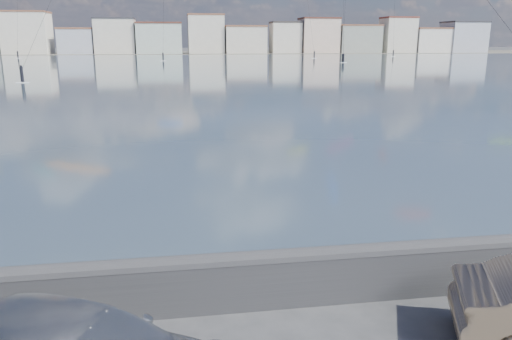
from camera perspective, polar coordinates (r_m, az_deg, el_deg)
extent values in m
cube|color=#2C424E|center=(96.87, -8.87, 11.66)|extent=(500.00, 177.00, 0.00)
cube|color=#4C473D|center=(205.31, -9.08, 13.10)|extent=(500.00, 60.00, 0.00)
cube|color=#28282B|center=(9.00, -5.14, -13.20)|extent=(400.00, 0.35, 0.90)
cylinder|color=#28282B|center=(8.80, -5.21, -10.61)|extent=(400.00, 0.36, 0.36)
cube|color=silver|center=(197.96, -24.69, 13.97)|extent=(15.00, 12.00, 14.00)
cube|color=brown|center=(198.18, -24.92, 16.07)|extent=(15.30, 12.24, 0.60)
cube|color=#B2B7C6|center=(194.35, -19.79, 13.63)|extent=(12.00, 10.00, 8.50)
cube|color=brown|center=(194.39, -19.90, 14.96)|extent=(12.24, 10.20, 0.60)
cube|color=beige|center=(192.41, -15.76, 14.45)|extent=(14.00, 11.00, 12.00)
cube|color=#2D2D33|center=(192.56, -15.89, 16.32)|extent=(14.28, 11.22, 0.60)
cube|color=#B7C6BC|center=(191.34, -10.98, 14.49)|extent=(16.00, 13.00, 10.50)
cube|color=#562D23|center=(191.44, -11.06, 16.15)|extent=(16.32, 13.26, 0.60)
cube|color=beige|center=(191.61, -5.74, 15.13)|extent=(13.00, 10.00, 13.50)
cube|color=brown|center=(191.82, -5.79, 17.23)|extent=(13.26, 10.20, 0.60)
cube|color=beige|center=(193.01, -1.28, 14.60)|extent=(15.00, 12.00, 9.50)
cube|color=brown|center=(193.08, -1.29, 16.09)|extent=(15.30, 12.24, 0.60)
cube|color=silver|center=(195.70, 3.37, 14.79)|extent=(11.00, 9.00, 11.00)
cube|color=#383330|center=(195.81, 3.40, 16.49)|extent=(11.22, 9.18, 0.60)
cube|color=beige|center=(198.86, 7.17, 14.92)|extent=(14.00, 11.00, 12.50)
cube|color=#562D23|center=(199.03, 7.23, 16.81)|extent=(14.28, 11.22, 0.60)
cube|color=gray|center=(203.65, 11.49, 14.39)|extent=(16.00, 12.00, 10.00)
cube|color=brown|center=(203.73, 11.57, 15.88)|extent=(16.32, 12.24, 0.60)
cube|color=silver|center=(209.90, 15.88, 14.54)|extent=(12.00, 10.00, 13.00)
cube|color=brown|center=(210.07, 16.01, 16.39)|extent=(12.24, 10.20, 0.60)
cube|color=white|center=(215.80, 19.20, 13.75)|extent=(14.00, 11.00, 9.00)
cube|color=brown|center=(215.85, 19.30, 15.02)|extent=(14.28, 11.22, 0.60)
cube|color=#B2B7C6|center=(222.89, 22.61, 13.78)|extent=(15.00, 12.00, 11.50)
cube|color=#2D2D33|center=(223.01, 22.77, 15.32)|extent=(15.30, 12.24, 0.60)
cube|color=white|center=(63.13, -25.11, 9.05)|extent=(1.40, 0.42, 0.08)
cylinder|color=black|center=(63.07, -25.20, 9.86)|extent=(0.36, 0.36, 1.70)
sphere|color=black|center=(63.02, -25.29, 10.67)|extent=(0.28, 0.28, 0.28)
cylinder|color=black|center=(67.34, -23.24, 15.35)|extent=(3.28, 9.84, 11.18)
cube|color=white|center=(138.69, 6.66, 12.58)|extent=(1.40, 0.42, 0.08)
cylinder|color=black|center=(138.66, 6.67, 12.95)|extent=(0.36, 0.36, 1.70)
sphere|color=black|center=(138.64, 6.68, 13.32)|extent=(0.28, 0.28, 0.28)
cylinder|color=black|center=(144.66, 5.96, 18.45)|extent=(1.05, 12.12, 26.63)
cube|color=white|center=(111.90, 9.87, 12.01)|extent=(1.40, 0.42, 0.08)
cylinder|color=black|center=(111.87, 9.89, 12.47)|extent=(0.36, 0.36, 1.70)
sphere|color=black|center=(111.84, 9.92, 12.93)|extent=(0.28, 0.28, 0.28)
cylinder|color=black|center=(116.67, 10.12, 17.38)|extent=(3.05, 8.94, 19.01)
cube|color=white|center=(121.86, -10.56, 12.17)|extent=(1.40, 0.42, 0.08)
cylinder|color=black|center=(121.83, -10.58, 12.59)|extent=(0.36, 0.36, 1.70)
sphere|color=black|center=(121.80, -10.60, 13.02)|extent=(0.28, 0.28, 0.28)
cylinder|color=black|center=(125.70, -10.55, 16.18)|extent=(0.70, 7.76, 14.78)
cube|color=white|center=(158.76, 15.39, 12.41)|extent=(1.40, 0.42, 0.08)
cylinder|color=black|center=(158.74, 15.42, 12.73)|extent=(0.36, 0.36, 1.70)
sphere|color=black|center=(158.72, 15.44, 13.05)|extent=(0.28, 0.28, 0.28)
cube|color=white|center=(111.73, 9.95, 12.00)|extent=(1.40, 0.42, 0.08)
cylinder|color=black|center=(111.69, 9.97, 12.46)|extent=(0.36, 0.36, 1.70)
sphere|color=black|center=(111.67, 9.99, 12.92)|extent=(0.28, 0.28, 0.28)
cube|color=white|center=(153.25, -25.54, 11.47)|extent=(1.40, 0.42, 0.08)
cylinder|color=black|center=(153.23, -25.57, 11.80)|extent=(0.36, 0.36, 1.70)
sphere|color=black|center=(153.21, -25.61, 12.14)|extent=(0.28, 0.28, 0.28)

